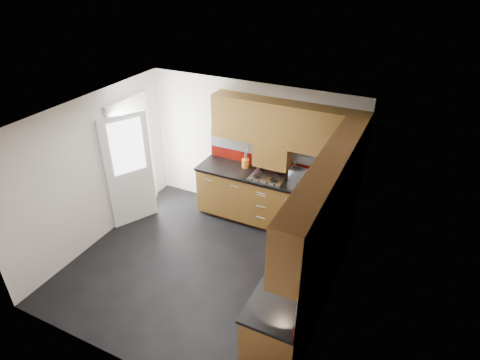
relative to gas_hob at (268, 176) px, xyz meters
The scene contains 14 objects.
room 1.63m from the gas_hob, 107.03° to the right, with size 4.00×3.80×2.64m.
base_cabinets 1.10m from the gas_hob, 50.67° to the right, with size 2.70×3.20×0.95m.
countertop 0.98m from the gas_hob, 51.77° to the right, with size 2.72×3.22×0.04m.
backsplash 1.02m from the gas_hob, 33.28° to the right, with size 2.70×3.20×0.54m.
upper_cabinets 1.36m from the gas_hob, 41.51° to the right, with size 2.50×3.20×0.72m.
extractor_hood 0.37m from the gas_hob, 90.00° to the left, with size 0.60×0.33×0.40m, color brown.
glass_cabinet 1.61m from the gas_hob, 17.76° to the right, with size 0.32×0.80×0.66m.
back_door 2.35m from the gas_hob, 162.10° to the right, with size 0.42×1.19×2.04m.
gas_hob is the anchor object (origin of this frame).
utensil_pot 0.52m from the gas_hob, 162.89° to the left, with size 0.12×0.12×0.44m.
toaster 0.50m from the gas_hob, 15.03° to the left, with size 0.30×0.20×0.21m.
food_processor 1.23m from the gas_hob, 18.59° to the right, with size 0.19×0.19×0.32m.
paper_towel 1.39m from the gas_hob, 25.23° to the right, with size 0.12×0.12×0.25m, color white.
orange_cloth 1.33m from the gas_hob, 27.86° to the right, with size 0.13×0.11×0.01m, color orange.
Camera 1 is at (2.55, -3.93, 4.22)m, focal length 30.00 mm.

